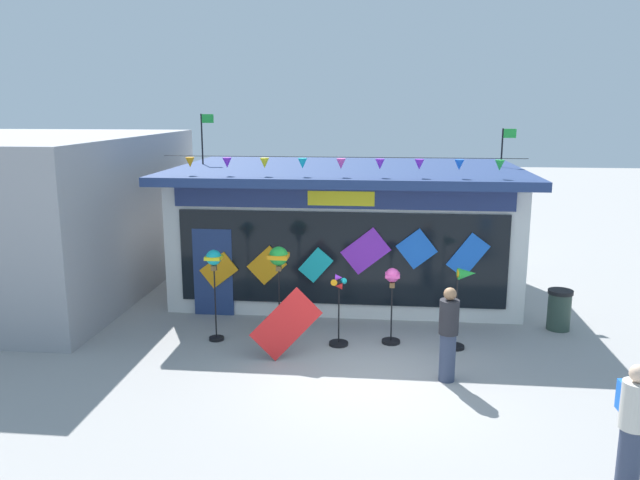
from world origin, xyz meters
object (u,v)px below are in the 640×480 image
object	(u,v)px
kite_shop_building	(348,227)
wind_spinner_left	(279,267)
wind_spinner_center_right	(392,291)
display_kite_on_ground	(286,324)
wind_spinner_right	(462,298)
trash_bin	(559,310)
wind_spinner_far_left	(214,270)
wind_spinner_center_left	(339,312)
person_near_camera	(448,334)
person_mid_plaza	(632,425)

from	to	relation	value
kite_shop_building	wind_spinner_left	size ratio (longest dim) A/B	4.29
wind_spinner_center_right	display_kite_on_ground	size ratio (longest dim) A/B	1.23
wind_spinner_right	trash_bin	bearing A→B (deg)	30.98
wind_spinner_far_left	wind_spinner_right	distance (m)	4.92
wind_spinner_center_left	wind_spinner_center_right	distance (m)	1.14
trash_bin	display_kite_on_ground	world-z (taller)	display_kite_on_ground
wind_spinner_far_left	person_near_camera	distance (m)	4.78
person_mid_plaza	trash_bin	xyz separation A→B (m)	(0.68, 5.90, -0.45)
wind_spinner_left	wind_spinner_center_left	size ratio (longest dim) A/B	1.33
wind_spinner_right	trash_bin	xyz separation A→B (m)	(2.20, 1.32, -0.59)
wind_spinner_right	wind_spinner_left	bearing A→B (deg)	179.43
kite_shop_building	wind_spinner_center_left	world-z (taller)	kite_shop_building
kite_shop_building	wind_spinner_left	bearing A→B (deg)	-106.10
wind_spinner_right	person_near_camera	bearing A→B (deg)	-104.68
wind_spinner_right	trash_bin	world-z (taller)	wind_spinner_right
wind_spinner_left	trash_bin	size ratio (longest dim) A/B	2.25
wind_spinner_center_left	trash_bin	distance (m)	4.82
person_near_camera	kite_shop_building	bearing A→B (deg)	-165.30
wind_spinner_center_right	wind_spinner_right	bearing A→B (deg)	-6.33
wind_spinner_left	display_kite_on_ground	distance (m)	1.27
kite_shop_building	wind_spinner_center_left	xyz separation A→B (m)	(0.09, -4.03, -0.94)
display_kite_on_ground	kite_shop_building	bearing A→B (deg)	79.92
wind_spinner_far_left	wind_spinner_right	world-z (taller)	wind_spinner_far_left
kite_shop_building	wind_spinner_far_left	size ratio (longest dim) A/B	4.46
wind_spinner_center_left	display_kite_on_ground	distance (m)	1.20
person_near_camera	person_mid_plaza	size ratio (longest dim) A/B	1.00
person_mid_plaza	display_kite_on_ground	distance (m)	6.13
person_near_camera	display_kite_on_ground	distance (m)	3.02
wind_spinner_center_right	trash_bin	xyz separation A→B (m)	(3.56, 1.17, -0.64)
wind_spinner_far_left	person_mid_plaza	distance (m)	7.88
wind_spinner_center_left	person_mid_plaza	distance (m)	5.96
wind_spinner_far_left	wind_spinner_right	bearing A→B (deg)	0.66
person_near_camera	person_mid_plaza	xyz separation A→B (m)	(1.92, -3.04, 0.03)
wind_spinner_far_left	wind_spinner_right	xyz separation A→B (m)	(4.90, 0.06, -0.45)
wind_spinner_center_right	person_mid_plaza	distance (m)	5.54
wind_spinner_left	person_near_camera	size ratio (longest dim) A/B	1.17
wind_spinner_center_left	person_mid_plaza	size ratio (longest dim) A/B	0.88
wind_spinner_center_left	wind_spinner_right	distance (m)	2.43
person_near_camera	wind_spinner_left	bearing A→B (deg)	-122.24
kite_shop_building	wind_spinner_center_right	world-z (taller)	kite_shop_building
wind_spinner_left	wind_spinner_right	world-z (taller)	wind_spinner_left
wind_spinner_center_right	display_kite_on_ground	distance (m)	2.25
wind_spinner_left	wind_spinner_center_right	world-z (taller)	wind_spinner_left
kite_shop_building	person_mid_plaza	distance (m)	9.44
wind_spinner_far_left	display_kite_on_ground	world-z (taller)	wind_spinner_far_left
wind_spinner_left	person_near_camera	distance (m)	3.64
wind_spinner_center_left	person_near_camera	distance (m)	2.47
person_mid_plaza	trash_bin	world-z (taller)	person_mid_plaza
wind_spinner_left	person_mid_plaza	world-z (taller)	wind_spinner_left
wind_spinner_far_left	trash_bin	xyz separation A→B (m)	(7.11, 1.38, -1.04)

